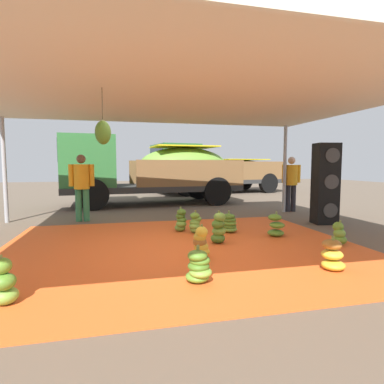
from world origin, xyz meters
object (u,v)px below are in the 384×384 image
Objects in this scene: banana_bunch_7 at (333,256)px; banana_bunch_9 at (4,283)px; banana_bunch_5 at (339,234)px; cargo_truck_far at (213,170)px; speaker_stack at (325,184)px; banana_bunch_3 at (195,223)px; banana_bunch_4 at (276,226)px; banana_bunch_6 at (229,223)px; worker_1 at (82,183)px; banana_bunch_8 at (181,221)px; worker_0 at (291,180)px; banana_bunch_0 at (201,243)px; banana_bunch_1 at (199,267)px; cargo_truck_main at (150,169)px; banana_bunch_2 at (219,229)px.

banana_bunch_9 is (-3.96, -0.15, 0.03)m from banana_bunch_7.
banana_bunch_5 is 0.06× the size of cargo_truck_far.
banana_bunch_9 is 6.82m from speaker_stack.
banana_bunch_4 reaches higher than banana_bunch_3.
banana_bunch_4 is 1.16m from banana_bunch_5.
banana_bunch_6 is 3.90m from worker_1.
worker_1 is (-5.60, -6.93, -0.20)m from cargo_truck_far.
banana_bunch_5 is (0.78, -0.85, -0.02)m from banana_bunch_4.
banana_bunch_5 is 0.82× the size of banana_bunch_8.
banana_bunch_9 reaches higher than banana_bunch_6.
cargo_truck_far reaches higher than banana_bunch_6.
worker_0 is at bearing 28.47° from banana_bunch_8.
cargo_truck_far is at bearing 74.95° from banana_bunch_6.
banana_bunch_5 is at bearing 48.32° from banana_bunch_7.
cargo_truck_far reaches higher than banana_bunch_0.
banana_bunch_7 is 0.88× the size of banana_bunch_8.
worker_0 reaches higher than banana_bunch_7.
banana_bunch_0 is 1.08× the size of banana_bunch_3.
banana_bunch_3 reaches higher than banana_bunch_1.
speaker_stack is at bearing -51.72° from cargo_truck_main.
speaker_stack is (0.17, -8.62, -0.21)m from cargo_truck_far.
banana_bunch_6 is 0.07× the size of cargo_truck_main.
cargo_truck_far is (1.88, 11.60, 0.99)m from banana_bunch_7.
banana_bunch_4 is at bearing 11.49° from banana_bunch_2.
banana_bunch_8 is at bearing -87.94° from cargo_truck_main.
cargo_truck_far is at bearing 68.66° from banana_bunch_8.
banana_bunch_2 reaches higher than banana_bunch_3.
worker_1 is at bearing 146.10° from banana_bunch_6.
banana_bunch_5 is 2.10m from banana_bunch_6.
banana_bunch_7 is at bearing -77.59° from cargo_truck_main.
banana_bunch_4 is at bearing 43.77° from banana_bunch_1.
banana_bunch_0 is 0.95m from banana_bunch_2.
speaker_stack is (3.32, 0.32, 0.76)m from banana_bunch_3.
banana_bunch_2 is 2.15m from banana_bunch_5.
banana_bunch_1 is 0.89× the size of banana_bunch_9.
banana_bunch_4 is at bearing 29.80° from banana_bunch_0.
banana_bunch_3 is at bearing 102.38° from banana_bunch_2.
banana_bunch_0 reaches higher than banana_bunch_4.
banana_bunch_7 is (1.26, -2.66, -0.01)m from banana_bunch_3.
banana_bunch_4 is at bearing 132.67° from banana_bunch_5.
banana_bunch_5 is 0.26× the size of worker_1.
banana_bunch_8 reaches higher than banana_bunch_0.
banana_bunch_9 is 8.13m from worker_0.
banana_bunch_8 is 0.27× the size of speaker_stack.
banana_bunch_8 reaches higher than banana_bunch_5.
banana_bunch_0 is 4.24m from speaker_stack.
speaker_stack is (6.02, 3.13, 0.74)m from banana_bunch_9.
banana_bunch_3 reaches higher than banana_bunch_5.
banana_bunch_0 is 1.19× the size of banana_bunch_5.
cargo_truck_main and cargo_truck_far have the same top height.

